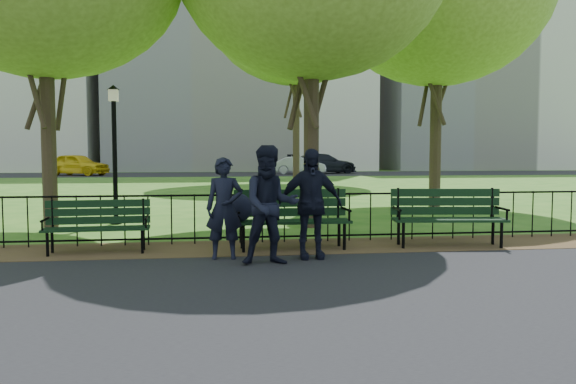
{
  "coord_description": "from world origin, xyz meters",
  "views": [
    {
      "loc": [
        -0.66,
        -7.97,
        1.63
      ],
      "look_at": [
        0.6,
        1.5,
        0.96
      ],
      "focal_mm": 35.0,
      "sensor_mm": 36.0,
      "label": 1
    }
  ],
  "objects": [
    {
      "name": "dirt_strip",
      "position": [
        0.0,
        1.5,
        0.01
      ],
      "size": [
        60.0,
        1.6,
        0.01
      ],
      "primitive_type": "cube",
      "color": "#3C2E18",
      "rests_on": "ground"
    },
    {
      "name": "taxi",
      "position": [
        -10.33,
        33.86,
        0.8
      ],
      "size": [
        4.97,
        3.57,
        1.57
      ],
      "primitive_type": "imported",
      "rotation": [
        0.0,
        0.0,
        1.15
      ],
      "color": "gold",
      "rests_on": "far_street"
    },
    {
      "name": "sedan_dark",
      "position": [
        7.88,
        35.27,
        0.79
      ],
      "size": [
        5.72,
        3.3,
        1.56
      ],
      "primitive_type": "imported",
      "rotation": [
        0.0,
        0.0,
        1.79
      ],
      "color": "black",
      "rests_on": "far_street"
    },
    {
      "name": "lamppost",
      "position": [
        -2.88,
        5.19,
        1.72
      ],
      "size": [
        0.28,
        0.28,
        3.15
      ],
      "color": "black",
      "rests_on": "ground"
    },
    {
      "name": "ground",
      "position": [
        0.0,
        0.0,
        0.0
      ],
      "size": [
        120.0,
        120.0,
        0.0
      ],
      "primitive_type": "plane",
      "color": "#2B5F19"
    },
    {
      "name": "park_bench_left_a",
      "position": [
        -2.53,
        1.37,
        0.53
      ],
      "size": [
        1.67,
        0.6,
        0.93
      ],
      "rotation": [
        0.0,
        0.0,
        0.05
      ],
      "color": "black",
      "rests_on": "ground"
    },
    {
      "name": "apartment_mid",
      "position": [
        2.0,
        48.0,
        15.0
      ],
      "size": [
        24.0,
        15.0,
        30.0
      ],
      "primitive_type": "cube",
      "color": "silver",
      "rests_on": "ground"
    },
    {
      "name": "iron_fence",
      "position": [
        0.0,
        2.0,
        0.5
      ],
      "size": [
        24.06,
        0.06,
        1.0
      ],
      "color": "black",
      "rests_on": "ground"
    },
    {
      "name": "park_bench_main",
      "position": [
        0.29,
        1.25,
        0.67
      ],
      "size": [
        2.07,
        0.62,
        1.09
      ],
      "rotation": [
        0.0,
        0.0,
        0.01
      ],
      "color": "black",
      "rests_on": "ground"
    },
    {
      "name": "sedan_silver",
      "position": [
        5.85,
        34.38,
        0.68
      ],
      "size": [
        4.19,
        1.88,
        1.33
      ],
      "primitive_type": "imported",
      "rotation": [
        0.0,
        0.0,
        1.45
      ],
      "color": "#9B9DA2",
      "rests_on": "far_street"
    },
    {
      "name": "far_street",
      "position": [
        0.0,
        35.0,
        0.01
      ],
      "size": [
        70.0,
        9.0,
        0.01
      ],
      "primitive_type": "cube",
      "color": "black",
      "rests_on": "ground"
    },
    {
      "name": "park_bench_right_a",
      "position": [
        3.36,
        1.26,
        0.62
      ],
      "size": [
        1.97,
        0.82,
        1.09
      ],
      "rotation": [
        0.0,
        0.0,
        -0.12
      ],
      "color": "black",
      "rests_on": "ground"
    },
    {
      "name": "tree_far_e",
      "position": [
        3.68,
        21.31,
        9.16
      ],
      "size": [
        9.46,
        9.46,
        13.19
      ],
      "color": "#2D2116",
      "rests_on": "ground"
    },
    {
      "name": "apartment_east",
      "position": [
        26.0,
        48.0,
        12.0
      ],
      "size": [
        20.0,
        15.0,
        24.0
      ],
      "primitive_type": "cube",
      "color": "beige",
      "rests_on": "ground"
    },
    {
      "name": "asphalt_path",
      "position": [
        0.0,
        -3.4,
        0.01
      ],
      "size": [
        60.0,
        9.2,
        0.01
      ],
      "primitive_type": "cube",
      "color": "black",
      "rests_on": "ground"
    },
    {
      "name": "person_right",
      "position": [
        0.8,
        0.43,
        0.85
      ],
      "size": [
        1.0,
        0.43,
        1.68
      ],
      "primitive_type": "imported",
      "rotation": [
        0.0,
        0.0,
        0.03
      ],
      "color": "black",
      "rests_on": "asphalt_path"
    },
    {
      "name": "person_mid",
      "position": [
        0.15,
        0.04,
        0.88
      ],
      "size": [
        0.86,
        0.48,
        1.73
      ],
      "primitive_type": "imported",
      "rotation": [
        0.0,
        0.0,
        0.05
      ],
      "color": "black",
      "rests_on": "asphalt_path"
    },
    {
      "name": "person_left",
      "position": [
        -0.5,
        0.57,
        0.79
      ],
      "size": [
        0.58,
        0.39,
        1.55
      ],
      "primitive_type": "imported",
      "rotation": [
        0.0,
        0.0,
        -0.03
      ],
      "color": "black",
      "rests_on": "asphalt_path"
    }
  ]
}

